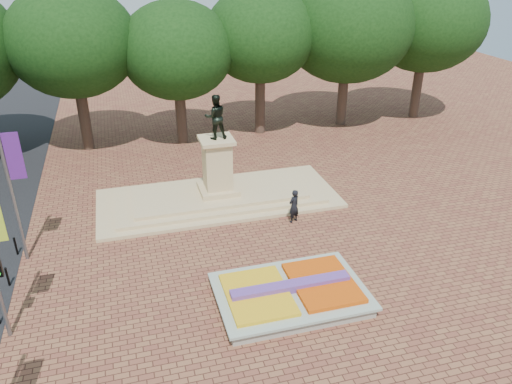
# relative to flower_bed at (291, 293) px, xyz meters

# --- Properties ---
(ground) EXTENTS (90.00, 90.00, 0.00)m
(ground) POSITION_rel_flower_bed_xyz_m (-1.03, 2.00, -0.38)
(ground) COLOR brown
(ground) RESTS_ON ground
(flower_bed) EXTENTS (6.30, 4.30, 0.91)m
(flower_bed) POSITION_rel_flower_bed_xyz_m (0.00, 0.00, 0.00)
(flower_bed) COLOR gray
(flower_bed) RESTS_ON ground
(monument) EXTENTS (14.00, 6.00, 6.40)m
(monument) POSITION_rel_flower_bed_xyz_m (-1.03, 10.00, 0.50)
(monument) COLOR tan
(monument) RESTS_ON ground
(tree_row_back) EXTENTS (44.80, 8.80, 10.43)m
(tree_row_back) POSITION_rel_flower_bed_xyz_m (1.31, 20.00, 6.29)
(tree_row_back) COLOR #37271E
(tree_row_back) RESTS_ON ground
(pedestrian) EXTENTS (0.83, 0.71, 1.92)m
(pedestrian) POSITION_rel_flower_bed_xyz_m (2.39, 6.37, 0.58)
(pedestrian) COLOR black
(pedestrian) RESTS_ON ground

